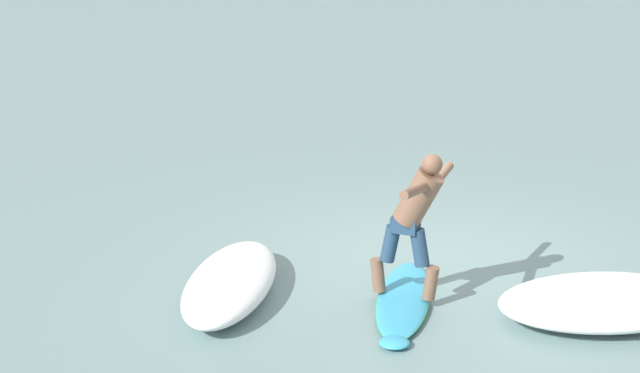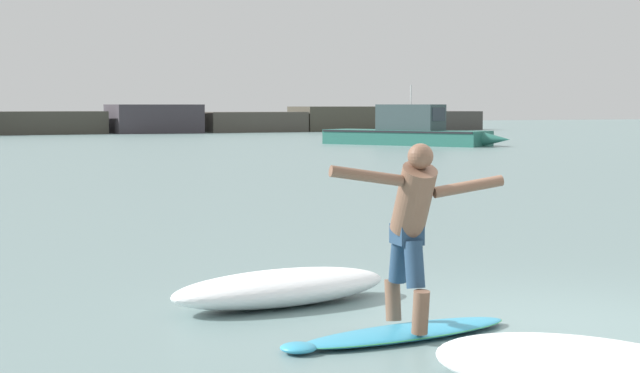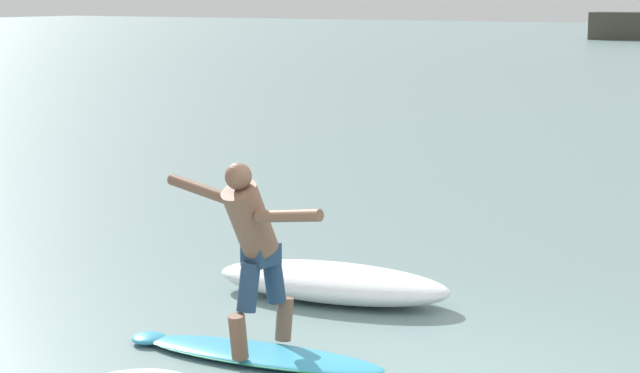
# 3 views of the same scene
# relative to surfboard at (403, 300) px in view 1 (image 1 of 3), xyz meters

# --- Properties ---
(ground_plane) EXTENTS (200.00, 200.00, 0.00)m
(ground_plane) POSITION_rel_surfboard_xyz_m (1.32, -0.07, -0.04)
(ground_plane) COLOR gray
(surfboard) EXTENTS (2.22, 0.83, 0.22)m
(surfboard) POSITION_rel_surfboard_xyz_m (0.00, 0.00, 0.00)
(surfboard) COLOR #379FC8
(surfboard) RESTS_ON ground
(surfer) EXTENTS (1.48, 0.76, 1.51)m
(surfer) POSITION_rel_surfboard_xyz_m (0.03, -0.09, 0.92)
(surfer) COLOR brown
(surfer) RESTS_ON surfboard
(wave_foam_at_tail) EXTENTS (2.16, 2.50, 0.33)m
(wave_foam_at_tail) POSITION_rel_surfboard_xyz_m (0.29, -1.94, 0.12)
(wave_foam_at_tail) COLOR white
(wave_foam_at_tail) RESTS_ON ground
(wave_foam_at_nose) EXTENTS (2.38, 1.21, 0.33)m
(wave_foam_at_nose) POSITION_rel_surfboard_xyz_m (-0.35, 1.73, 0.12)
(wave_foam_at_nose) COLOR white
(wave_foam_at_nose) RESTS_ON ground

